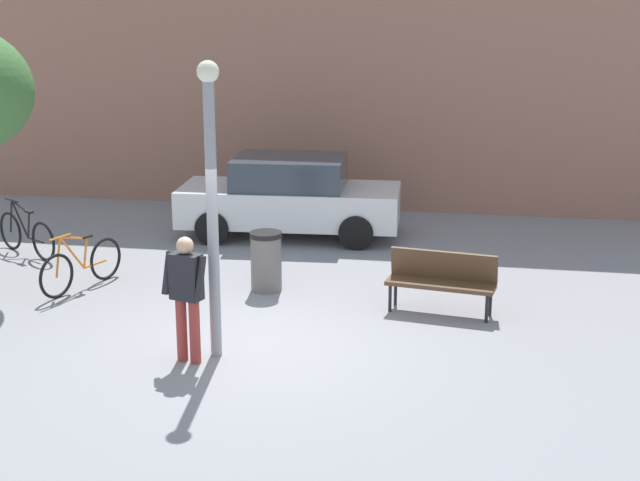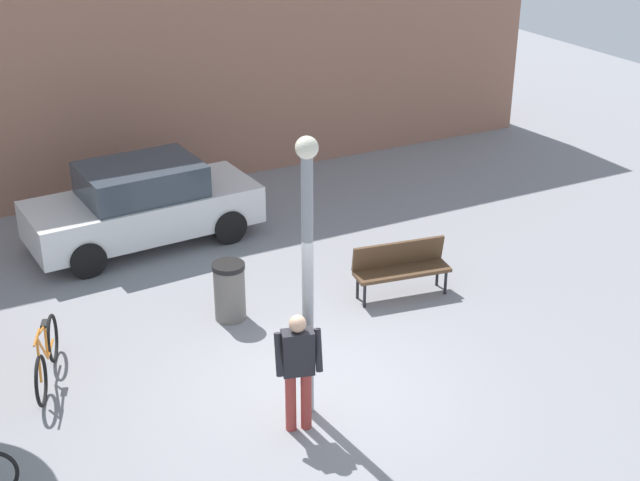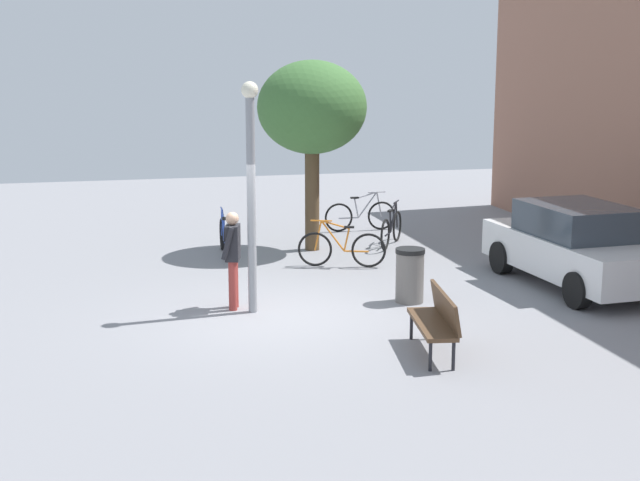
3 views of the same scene
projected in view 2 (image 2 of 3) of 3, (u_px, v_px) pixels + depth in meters
name	position (u px, v px, depth m)	size (l,w,h in m)	color
ground_plane	(315.00, 389.00, 12.32)	(36.00, 36.00, 0.00)	gray
building_facade	(112.00, 39.00, 18.41)	(19.76, 2.00, 6.14)	#9E6B56
lamppost	(308.00, 262.00, 10.93)	(0.28, 0.28, 3.83)	gray
person_by_lamppost	(298.00, 365.00, 11.11)	(0.63, 0.40, 1.67)	#9E3833
park_bench	(401.00, 264.00, 14.60)	(1.65, 0.72, 0.92)	#513823
bicycle_orange	(47.00, 357.00, 12.35)	(0.67, 1.72, 0.97)	black
parked_car_white	(143.00, 204.00, 16.34)	(4.30, 2.02, 1.55)	silver
trash_bin	(230.00, 291.00, 13.90)	(0.51, 0.51, 0.96)	#66605B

